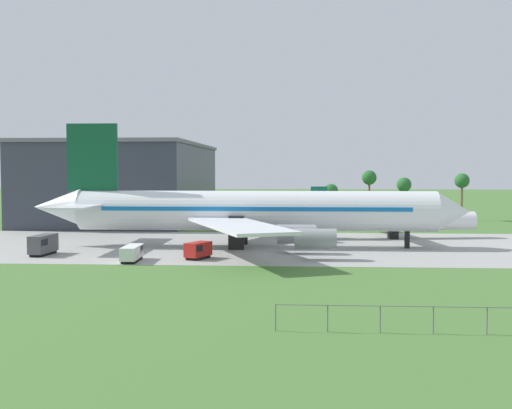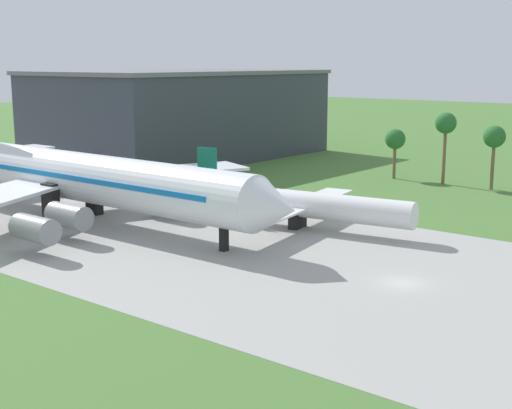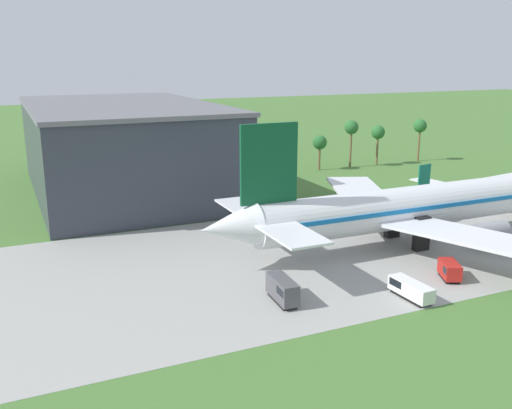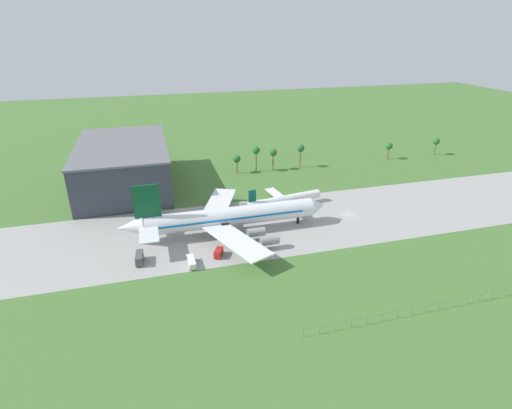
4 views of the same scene
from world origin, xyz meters
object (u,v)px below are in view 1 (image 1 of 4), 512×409
at_px(catering_van, 132,253).
at_px(terminal_building, 128,182).
at_px(jet_airliner, 248,211).
at_px(regional_aircraft, 392,221).
at_px(baggage_tug, 198,250).
at_px(fuel_truck, 43,244).

relative_size(catering_van, terminal_building, 0.10).
relative_size(jet_airliner, regional_aircraft, 2.31).
xyz_separation_m(baggage_tug, terminal_building, (-28.16, 68.51, 8.13)).
xyz_separation_m(jet_airliner, fuel_truck, (-29.02, -11.74, -4.21)).
bearing_deg(baggage_tug, terminal_building, 112.34).
relative_size(fuel_truck, catering_van, 0.95).
bearing_deg(fuel_truck, catering_van, -19.53).
xyz_separation_m(regional_aircraft, catering_van, (-39.49, -31.11, -1.95)).
height_order(regional_aircraft, terminal_building, terminal_building).
height_order(jet_airliner, catering_van, jet_airliner).
distance_m(fuel_truck, catering_van, 15.45).
height_order(jet_airliner, baggage_tug, jet_airliner).
distance_m(regional_aircraft, fuel_truck, 59.97).
distance_m(baggage_tug, terminal_building, 74.51).
height_order(jet_airliner, regional_aircraft, jet_airliner).
relative_size(jet_airliner, baggage_tug, 15.07).
height_order(catering_van, terminal_building, terminal_building).
distance_m(jet_airliner, fuel_truck, 31.59).
height_order(jet_airliner, terminal_building, jet_airliner).
distance_m(fuel_truck, terminal_building, 66.50).
relative_size(regional_aircraft, fuel_truck, 5.02).
bearing_deg(baggage_tug, regional_aircraft, 42.76).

